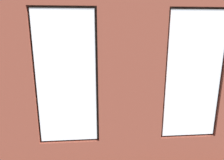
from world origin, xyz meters
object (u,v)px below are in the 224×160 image
object	(u,v)px
potted_plant_corner_near_left	(168,78)
potted_plant_mid_room_small	(144,94)
remote_silver	(106,96)
table_plant_small	(114,90)
media_console	(26,103)
couch_left	(200,109)
remote_black	(103,95)
potted_plant_beside_window_right	(36,133)
tv_flatscreen	(24,82)
couch_by_window	(122,138)
coffee_table	(103,97)
papasan_chair	(99,81)
potted_plant_between_couches	(186,124)
remote_gray	(91,96)
potted_plant_by_left_couch	(167,90)
cup_ceramic	(98,93)
potted_plant_foreground_right	(49,75)

from	to	relation	value
potted_plant_corner_near_left	potted_plant_mid_room_small	world-z (taller)	potted_plant_corner_near_left
potted_plant_corner_near_left	remote_silver	bearing A→B (deg)	36.30
table_plant_small	media_console	bearing A→B (deg)	4.93
couch_left	remote_black	xyz separation A→B (m)	(2.56, -1.05, 0.14)
media_console	potted_plant_beside_window_right	bearing A→B (deg)	112.16
media_console	potted_plant_mid_room_small	distance (m)	3.61
tv_flatscreen	potted_plant_corner_near_left	bearing A→B (deg)	-159.09
couch_by_window	potted_plant_beside_window_right	xyz separation A→B (m)	(1.60, 0.10, 0.23)
media_console	couch_left	bearing A→B (deg)	168.91
coffee_table	couch_left	bearing A→B (deg)	157.72
couch_left	table_plant_small	world-z (taller)	couch_left
coffee_table	papasan_chair	bearing A→B (deg)	-86.57
media_console	remote_black	bearing A→B (deg)	-177.51
papasan_chair	media_console	bearing A→B (deg)	40.69
media_console	potted_plant_between_couches	world-z (taller)	potted_plant_between_couches
couch_by_window	potted_plant_mid_room_small	xyz separation A→B (m)	(-1.05, -2.50, 0.08)
potted_plant_mid_room_small	remote_gray	bearing A→B (deg)	9.22
papasan_chair	remote_black	bearing A→B (deg)	93.43
media_console	papasan_chair	world-z (taller)	papasan_chair
potted_plant_by_left_couch	potted_plant_corner_near_left	size ratio (longest dim) A/B	0.78
potted_plant_by_left_couch	potted_plant_corner_near_left	world-z (taller)	potted_plant_corner_near_left
remote_silver	remote_black	distance (m)	0.14
couch_left	potted_plant_corner_near_left	bearing A→B (deg)	177.25
couch_by_window	papasan_chair	world-z (taller)	couch_by_window
coffee_table	remote_black	world-z (taller)	remote_black
couch_left	remote_gray	xyz separation A→B (m)	(2.94, -0.94, 0.14)
remote_black	potted_plant_corner_near_left	distance (m)	3.26
table_plant_small	potted_plant_by_left_couch	world-z (taller)	potted_plant_by_left_couch
couch_left	potted_plant_by_left_couch	bearing A→B (deg)	-163.71
coffee_table	remote_gray	distance (m)	0.40
potted_plant_corner_near_left	potted_plant_mid_room_small	size ratio (longest dim) A/B	1.41
couch_by_window	remote_gray	size ratio (longest dim) A/B	10.13
remote_black	potted_plant_by_left_couch	xyz separation A→B (m)	(-2.16, -0.34, 0.00)
potted_plant_beside_window_right	cup_ceramic	bearing A→B (deg)	-114.81
potted_plant_between_couches	potted_plant_foreground_right	size ratio (longest dim) A/B	1.09
coffee_table	media_console	bearing A→B (deg)	2.49
remote_gray	potted_plant_by_left_couch	world-z (taller)	potted_plant_by_left_couch
remote_black	potted_plant_corner_near_left	world-z (taller)	potted_plant_corner_near_left
coffee_table	potted_plant_mid_room_small	world-z (taller)	potted_plant_mid_room_small
cup_ceramic	potted_plant_corner_near_left	distance (m)	3.34
coffee_table	potted_plant_mid_room_small	size ratio (longest dim) A/B	2.07
cup_ceramic	remote_black	world-z (taller)	cup_ceramic
remote_black	potted_plant_by_left_couch	bearing A→B (deg)	78.32
papasan_chair	table_plant_small	bearing A→B (deg)	105.46
potted_plant_between_couches	potted_plant_corner_near_left	bearing A→B (deg)	-105.30
table_plant_small	remote_silver	size ratio (longest dim) A/B	1.13
potted_plant_by_left_couch	potted_plant_foreground_right	size ratio (longest dim) A/B	0.61
media_console	papasan_chair	size ratio (longest dim) A/B	0.95
couch_left	tv_flatscreen	world-z (taller)	tv_flatscreen
table_plant_small	papasan_chair	distance (m)	1.71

